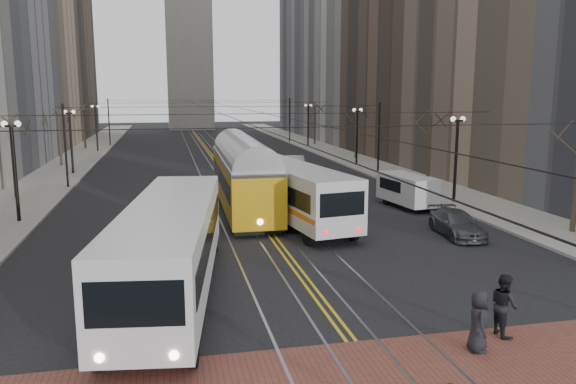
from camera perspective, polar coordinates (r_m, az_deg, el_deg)
name	(u,v)px	position (r m, az deg, el deg)	size (l,w,h in m)	color
ground	(342,329)	(18.51, 5.47, -13.65)	(260.00, 260.00, 0.00)	black
sidewalk_left	(71,165)	(62.32, -21.22, 2.61)	(5.00, 140.00, 0.15)	gray
sidewalk_right	(347,158)	(64.80, 6.01, 3.50)	(5.00, 140.00, 0.15)	gray
streetcar_rails	(216,162)	(61.79, -7.34, 3.09)	(4.80, 130.00, 0.02)	gray
centre_lines	(216,161)	(61.79, -7.34, 3.09)	(0.42, 130.00, 0.01)	gold
building_left_far	(35,15)	(104.85, -24.35, 16.10)	(16.00, 20.00, 40.00)	brown
building_right_mid	(434,8)	(69.97, 14.61, 17.63)	(16.00, 20.00, 34.00)	brown
building_right_far	(333,23)	(107.39, 4.62, 16.77)	(16.00, 20.00, 40.00)	slate
lamp_posts	(233,151)	(45.41, -5.60, 4.17)	(27.60, 57.20, 5.60)	black
street_trees	(225,144)	(51.84, -6.45, 4.89)	(31.68, 53.28, 5.60)	#382D23
trolley_wires	(225,133)	(51.35, -6.42, 5.93)	(25.96, 120.00, 6.60)	black
transit_bus	(171,250)	(21.20, -11.79, -5.76)	(2.87, 13.78, 3.44)	silver
streetcar	(243,181)	(36.12, -4.57, 1.10)	(2.86, 15.40, 3.63)	gold
rear_bus	(293,194)	(32.48, 0.46, -0.18)	(2.75, 12.66, 3.30)	silver
cargo_van	(407,191)	(37.42, 11.97, 0.06)	(1.85, 4.82, 2.13)	silver
sedan_grey	(322,175)	(45.71, 3.44, 1.72)	(1.90, 4.72, 1.61)	#3D4145
sedan_silver	(295,164)	(52.72, 0.71, 2.84)	(1.68, 4.81, 1.58)	#A4A6AC
sedan_parked	(457,224)	(30.76, 16.77, -3.10)	(1.82, 4.47, 1.30)	#3D4045
pedestrian_a	(478,321)	(17.51, 18.76, -12.29)	(0.89, 0.58, 1.83)	black
pedestrian_c	(504,305)	(18.85, 21.08, -10.62)	(0.95, 0.74, 1.95)	black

